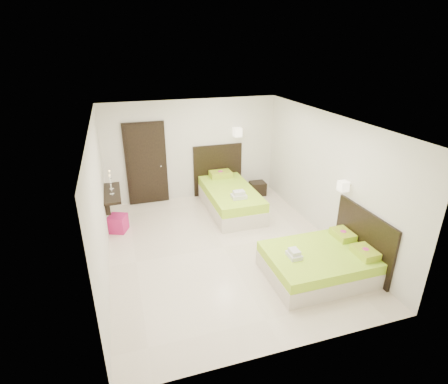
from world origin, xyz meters
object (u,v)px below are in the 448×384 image
object	(u,v)px
bed_single	(229,196)
bed_double	(322,261)
nightstand	(258,188)
ottoman	(118,223)

from	to	relation	value
bed_single	bed_double	world-z (taller)	bed_single
bed_single	nightstand	distance (m)	1.20
bed_double	nightstand	bearing A→B (deg)	85.50
nightstand	bed_double	bearing A→B (deg)	-92.72
bed_single	nightstand	size ratio (longest dim) A/B	5.49
nightstand	ottoman	distance (m)	3.86
bed_double	ottoman	size ratio (longest dim) A/B	4.93
bed_single	nightstand	bearing A→B (deg)	31.05
bed_single	bed_double	size ratio (longest dim) A/B	1.22
ottoman	nightstand	bearing A→B (deg)	14.53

